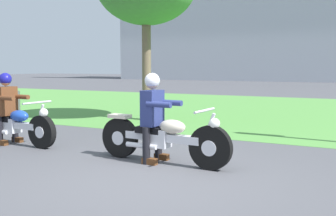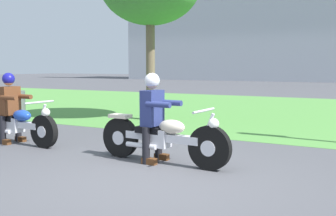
{
  "view_description": "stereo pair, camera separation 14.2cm",
  "coord_description": "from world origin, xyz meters",
  "px_view_note": "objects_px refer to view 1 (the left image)",
  "views": [
    {
      "loc": [
        2.6,
        -4.56,
        1.51
      ],
      "look_at": [
        -0.24,
        1.03,
        0.85
      ],
      "focal_mm": 42.31,
      "sensor_mm": 36.0,
      "label": 1
    },
    {
      "loc": [
        2.72,
        -4.5,
        1.51
      ],
      "look_at": [
        -0.24,
        1.03,
        0.85
      ],
      "focal_mm": 42.31,
      "sensor_mm": 36.0,
      "label": 2
    }
  ],
  "objects_px": {
    "motorcycle_lead": "(163,138)",
    "trash_can": "(11,105)",
    "rider_follow": "(7,103)",
    "rider_lead": "(153,110)",
    "motorcycle_follow": "(13,125)"
  },
  "relations": [
    {
      "from": "motorcycle_lead",
      "to": "trash_can",
      "type": "distance_m",
      "value": 7.09
    },
    {
      "from": "rider_lead",
      "to": "trash_can",
      "type": "distance_m",
      "value": 6.95
    },
    {
      "from": "rider_follow",
      "to": "trash_can",
      "type": "bearing_deg",
      "value": 140.96
    },
    {
      "from": "motorcycle_lead",
      "to": "trash_can",
      "type": "bearing_deg",
      "value": 159.81
    },
    {
      "from": "rider_lead",
      "to": "motorcycle_lead",
      "type": "bearing_deg",
      "value": -0.79
    },
    {
      "from": "motorcycle_follow",
      "to": "rider_follow",
      "type": "xyz_separation_m",
      "value": [
        -0.17,
        0.01,
        0.43
      ]
    },
    {
      "from": "motorcycle_follow",
      "to": "rider_follow",
      "type": "distance_m",
      "value": 0.46
    },
    {
      "from": "rider_lead",
      "to": "motorcycle_follow",
      "type": "relative_size",
      "value": 0.64
    },
    {
      "from": "motorcycle_lead",
      "to": "trash_can",
      "type": "xyz_separation_m",
      "value": [
        -6.51,
        2.82,
        -0.0
      ]
    },
    {
      "from": "motorcycle_lead",
      "to": "motorcycle_follow",
      "type": "height_order",
      "value": "motorcycle_lead"
    },
    {
      "from": "rider_lead",
      "to": "rider_follow",
      "type": "height_order",
      "value": "rider_lead"
    },
    {
      "from": "rider_lead",
      "to": "motorcycle_follow",
      "type": "bearing_deg",
      "value": -177.04
    },
    {
      "from": "rider_lead",
      "to": "motorcycle_follow",
      "type": "xyz_separation_m",
      "value": [
        -3.11,
        0.02,
        -0.44
      ]
    },
    {
      "from": "rider_follow",
      "to": "trash_can",
      "type": "distance_m",
      "value": 4.15
    },
    {
      "from": "motorcycle_follow",
      "to": "trash_can",
      "type": "bearing_deg",
      "value": 142.36
    }
  ]
}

